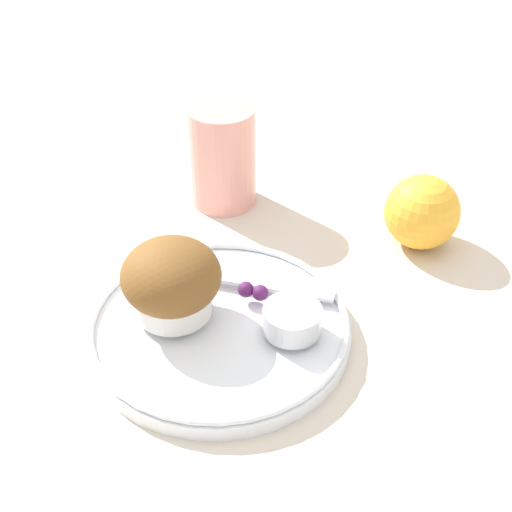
# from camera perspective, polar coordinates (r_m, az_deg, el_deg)

# --- Properties ---
(ground_plane) EXTENTS (3.00, 3.00, 0.00)m
(ground_plane) POSITION_cam_1_polar(r_m,az_deg,el_deg) (0.65, -2.92, -4.53)
(ground_plane) COLOR beige
(plate) EXTENTS (0.23, 0.23, 0.02)m
(plate) POSITION_cam_1_polar(r_m,az_deg,el_deg) (0.62, -2.97, -5.73)
(plate) COLOR white
(plate) RESTS_ON ground_plane
(muffin) EXTENTS (0.09, 0.09, 0.07)m
(muffin) POSITION_cam_1_polar(r_m,az_deg,el_deg) (0.60, -6.77, -2.01)
(muffin) COLOR silver
(muffin) RESTS_ON plate
(cream_ramekin) EXTENTS (0.05, 0.05, 0.02)m
(cream_ramekin) POSITION_cam_1_polar(r_m,az_deg,el_deg) (0.60, 2.92, -5.01)
(cream_ramekin) COLOR silver
(cream_ramekin) RESTS_ON plate
(berry_pair) EXTENTS (0.03, 0.01, 0.01)m
(berry_pair) POSITION_cam_1_polar(r_m,az_deg,el_deg) (0.63, -0.24, -2.83)
(berry_pair) COLOR #4C194C
(berry_pair) RESTS_ON plate
(butter_knife) EXTENTS (0.20, 0.03, 0.00)m
(butter_knife) POSITION_cam_1_polar(r_m,az_deg,el_deg) (0.65, -1.99, -1.78)
(butter_knife) COLOR silver
(butter_knife) RESTS_ON plate
(orange_fruit) EXTENTS (0.08, 0.08, 0.08)m
(orange_fruit) POSITION_cam_1_polar(r_m,az_deg,el_deg) (0.73, 13.14, 3.45)
(orange_fruit) COLOR #F4A82D
(orange_fruit) RESTS_ON ground_plane
(juice_glass) EXTENTS (0.07, 0.07, 0.11)m
(juice_glass) POSITION_cam_1_polar(r_m,az_deg,el_deg) (0.77, -2.70, 8.00)
(juice_glass) COLOR #E5998C
(juice_glass) RESTS_ON ground_plane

